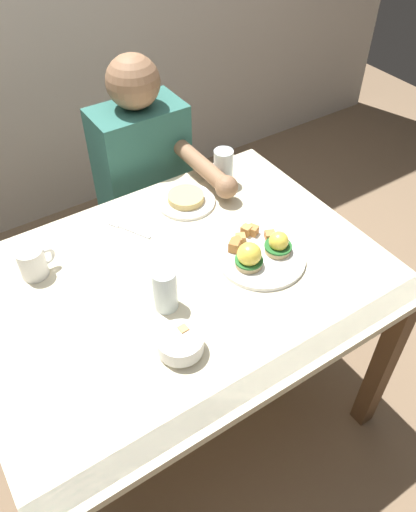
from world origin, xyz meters
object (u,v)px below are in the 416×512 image
at_px(coffee_mug, 33,261).
at_px(diner_person, 148,181).
at_px(dining_table, 181,303).
at_px(water_glass_near, 165,291).
at_px(side_plate, 186,200).
at_px(fork, 128,229).
at_px(water_glass_far, 223,169).
at_px(fruit_bowl, 181,344).
at_px(eggs_benedict_plate, 260,253).

relative_size(coffee_mug, diner_person, 0.10).
height_order(dining_table, diner_person, diner_person).
bearing_deg(water_glass_near, dining_table, 39.20).
distance_m(dining_table, side_plate, 0.38).
xyz_separation_m(water_glass_near, side_plate, (0.29, 0.36, -0.04)).
relative_size(fork, water_glass_far, 1.10).
bearing_deg(water_glass_near, fruit_bowl, -105.77).
relative_size(dining_table, side_plate, 6.00).
height_order(fruit_bowl, side_plate, fruit_bowl).
height_order(dining_table, water_glass_near, water_glass_near).
xyz_separation_m(water_glass_far, side_plate, (-0.17, -0.03, -0.05)).
bearing_deg(fruit_bowl, coffee_mug, 114.80).
relative_size(water_glass_far, diner_person, 0.12).
relative_size(fork, diner_person, 0.13).
height_order(eggs_benedict_plate, water_glass_near, water_glass_near).
distance_m(water_glass_far, diner_person, 0.36).
bearing_deg(dining_table, side_plate, 55.56).
bearing_deg(water_glass_far, coffee_mug, -173.96).
bearing_deg(side_plate, diner_person, 89.17).
relative_size(coffee_mug, fork, 0.76).
xyz_separation_m(water_glass_near, diner_person, (0.29, 0.67, -0.15)).
relative_size(dining_table, eggs_benedict_plate, 4.44).
bearing_deg(water_glass_near, diner_person, 66.48).
relative_size(dining_table, fruit_bowl, 10.00).
height_order(fruit_bowl, coffee_mug, coffee_mug).
relative_size(eggs_benedict_plate, water_glass_far, 2.04).
bearing_deg(fork, coffee_mug, -174.01).
relative_size(eggs_benedict_plate, coffee_mug, 2.42).
bearing_deg(water_glass_near, water_glass_far, 40.52).
relative_size(eggs_benedict_plate, water_glass_near, 2.03).
bearing_deg(fruit_bowl, side_plate, 57.47).
height_order(eggs_benedict_plate, water_glass_far, water_glass_far).
xyz_separation_m(fork, water_glass_near, (-0.06, -0.35, 0.06)).
bearing_deg(side_plate, eggs_benedict_plate, -83.31).
bearing_deg(water_glass_far, side_plate, -170.75).
bearing_deg(eggs_benedict_plate, water_glass_far, 71.37).
xyz_separation_m(dining_table, coffee_mug, (-0.34, 0.25, 0.16)).
xyz_separation_m(eggs_benedict_plate, water_glass_far, (0.13, 0.39, 0.03)).
relative_size(fruit_bowl, water_glass_near, 0.90).
height_order(dining_table, fork, fork).
distance_m(eggs_benedict_plate, side_plate, 0.36).
height_order(eggs_benedict_plate, diner_person, diner_person).
bearing_deg(side_plate, coffee_mug, -174.98).
relative_size(fork, side_plate, 0.73).
height_order(dining_table, side_plate, side_plate).
height_order(eggs_benedict_plate, fruit_bowl, eggs_benedict_plate).
relative_size(coffee_mug, water_glass_far, 0.84).
xyz_separation_m(eggs_benedict_plate, side_plate, (-0.04, 0.36, -0.01)).
height_order(eggs_benedict_plate, coffee_mug, coffee_mug).
xyz_separation_m(coffee_mug, water_glass_far, (0.72, 0.08, 0.01)).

